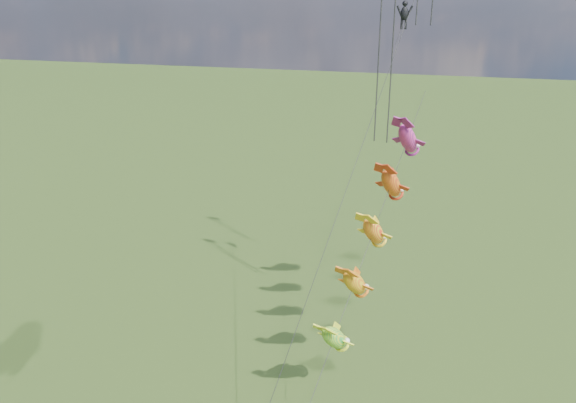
# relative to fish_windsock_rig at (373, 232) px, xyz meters

# --- Properties ---
(fish_windsock_rig) EXTENTS (4.31, 15.47, 15.37)m
(fish_windsock_rig) POSITION_rel_fish_windsock_rig_xyz_m (0.00, 0.00, 0.00)
(fish_windsock_rig) COLOR brown
(fish_windsock_rig) RESTS_ON ground
(parafoil_rig) EXTENTS (6.14, 16.85, 27.07)m
(parafoil_rig) POSITION_rel_fish_windsock_rig_xyz_m (0.37, 3.37, 11.55)
(parafoil_rig) COLOR brown
(parafoil_rig) RESTS_ON ground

